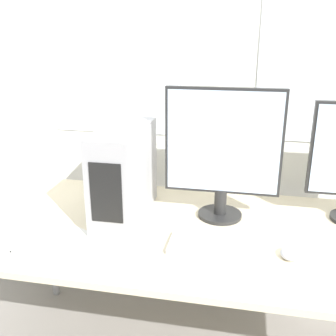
{
  "coord_description": "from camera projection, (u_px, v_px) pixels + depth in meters",
  "views": [
    {
      "loc": [
        0.14,
        -1.05,
        1.53
      ],
      "look_at": [
        -0.15,
        0.45,
        1.0
      ],
      "focal_mm": 42.0,
      "sensor_mm": 36.0,
      "label": 1
    }
  ],
  "objects": [
    {
      "name": "wall_back",
      "position": [
        220.0,
        69.0,
        2.01
      ],
      "size": [
        8.0,
        0.07,
        2.7
      ],
      "color": "silver",
      "rests_on": "ground_plane"
    },
    {
      "name": "cell_phone",
      "position": [
        57.0,
        236.0,
        1.61
      ],
      "size": [
        0.08,
        0.14,
        0.01
      ],
      "rotation": [
        0.0,
        0.0,
        0.1
      ],
      "color": "#99999E",
      "rests_on": "desk"
    },
    {
      "name": "mouse",
      "position": [
        289.0,
        253.0,
        1.47
      ],
      "size": [
        0.06,
        0.09,
        0.03
      ],
      "color": "#B2B2B7",
      "rests_on": "desk"
    },
    {
      "name": "keyboard",
      "position": [
        221.0,
        247.0,
        1.52
      ],
      "size": [
        0.4,
        0.16,
        0.02
      ],
      "color": "silver",
      "rests_on": "desk"
    },
    {
      "name": "monitor_main",
      "position": [
        223.0,
        150.0,
        1.69
      ],
      "size": [
        0.5,
        0.2,
        0.58
      ],
      "color": "black",
      "rests_on": "desk"
    },
    {
      "name": "desk",
      "position": [
        203.0,
        239.0,
        1.69
      ],
      "size": [
        2.02,
        0.9,
        0.73
      ],
      "color": "beige",
      "rests_on": "ground_plane"
    },
    {
      "name": "paper_sheet_front",
      "position": [
        58.0,
        245.0,
        1.55
      ],
      "size": [
        0.32,
        0.36,
        0.0
      ],
      "rotation": [
        0.0,
        0.0,
        -0.45
      ],
      "color": "white",
      "rests_on": "desk"
    },
    {
      "name": "pc_tower",
      "position": [
        124.0,
        173.0,
        1.74
      ],
      "size": [
        0.18,
        0.48,
        0.41
      ],
      "color": "#9E9EA3",
      "rests_on": "desk"
    }
  ]
}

